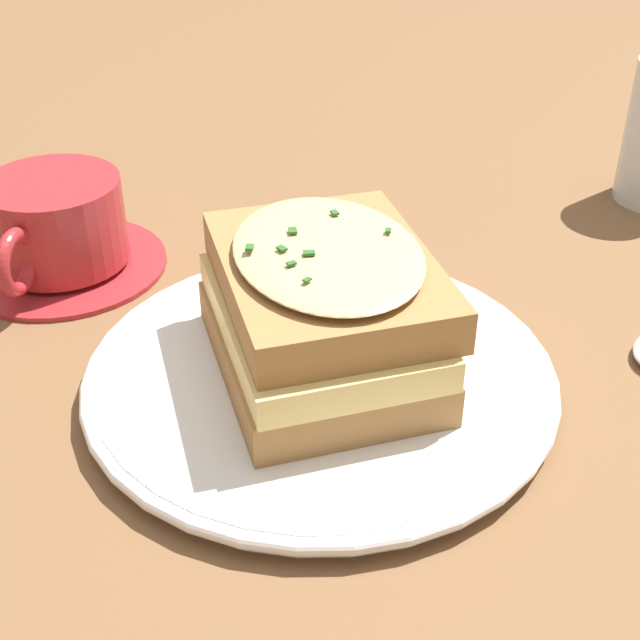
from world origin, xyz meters
name	(u,v)px	position (x,y,z in m)	size (l,w,h in m)	color
ground_plane	(335,417)	(0.00, 0.00, 0.00)	(2.40, 2.40, 0.00)	brown
dinner_plate	(320,376)	(0.02, 0.01, 0.01)	(0.26, 0.26, 0.01)	white
sandwich	(323,309)	(0.03, 0.01, 0.05)	(0.17, 0.15, 0.07)	#A37542
teacup_with_saucer	(57,230)	(0.14, 0.19, 0.03)	(0.15, 0.14, 0.06)	#AD282D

